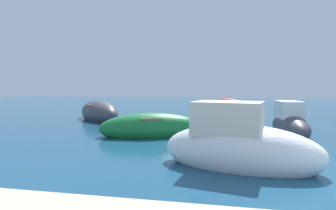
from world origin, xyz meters
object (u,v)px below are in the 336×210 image
object	(u,v)px
moored_boat_2	(228,109)
moored_boat_0	(151,128)
moored_boat_7	(238,147)
moored_boat_1	(99,113)
moored_boat_5	(290,124)

from	to	relation	value
moored_boat_2	moored_boat_0	bearing A→B (deg)	117.66
moored_boat_2	moored_boat_7	bearing A→B (deg)	137.66
moored_boat_1	moored_boat_7	distance (m)	11.45
moored_boat_5	moored_boat_1	bearing A→B (deg)	-111.42
moored_boat_0	moored_boat_5	bearing A→B (deg)	-1.48
moored_boat_1	moored_boat_2	size ratio (longest dim) A/B	1.07
moored_boat_7	moored_boat_2	bearing A→B (deg)	102.98
moored_boat_5	moored_boat_7	world-z (taller)	moored_boat_7
moored_boat_0	moored_boat_5	world-z (taller)	moored_boat_5
moored_boat_1	moored_boat_2	distance (m)	8.60
moored_boat_2	moored_boat_5	xyz separation A→B (m)	(2.51, -7.16, 0.01)
moored_boat_0	moored_boat_1	bearing A→B (deg)	114.58
moored_boat_2	moored_boat_7	world-z (taller)	moored_boat_7
moored_boat_7	moored_boat_1	bearing A→B (deg)	144.32
moored_boat_0	moored_boat_7	world-z (taller)	moored_boat_7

